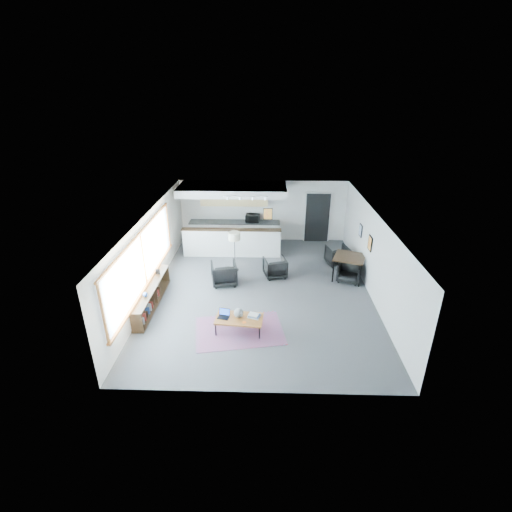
{
  "coord_description": "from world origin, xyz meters",
  "views": [
    {
      "loc": [
        0.15,
        -10.64,
        6.08
      ],
      "look_at": [
        -0.18,
        0.4,
        1.05
      ],
      "focal_mm": 26.0,
      "sensor_mm": 36.0,
      "label": 1
    }
  ],
  "objects_px": {
    "ceramic_pot": "(239,313)",
    "dining_chair_near": "(349,272)",
    "coffee_table": "(239,319)",
    "floor_lamp": "(234,238)",
    "dining_chair_far": "(337,256)",
    "book_stack": "(254,316)",
    "laptop": "(224,315)",
    "armchair_left": "(224,272)",
    "dining_table": "(350,259)",
    "armchair_right": "(275,267)",
    "microwave": "(253,217)"
  },
  "relations": [
    {
      "from": "dining_chair_far",
      "to": "armchair_right",
      "type": "bearing_deg",
      "value": 10.38
    },
    {
      "from": "ceramic_pot",
      "to": "floor_lamp",
      "type": "xyz_separation_m",
      "value": [
        -0.4,
        3.66,
        0.73
      ]
    },
    {
      "from": "coffee_table",
      "to": "ceramic_pot",
      "type": "relative_size",
      "value": 5.18
    },
    {
      "from": "coffee_table",
      "to": "floor_lamp",
      "type": "distance_m",
      "value": 3.83
    },
    {
      "from": "book_stack",
      "to": "floor_lamp",
      "type": "xyz_separation_m",
      "value": [
        -0.81,
        3.64,
        0.82
      ]
    },
    {
      "from": "coffee_table",
      "to": "book_stack",
      "type": "bearing_deg",
      "value": 13.73
    },
    {
      "from": "ceramic_pot",
      "to": "dining_chair_far",
      "type": "xyz_separation_m",
      "value": [
        3.39,
        4.29,
        -0.21
      ]
    },
    {
      "from": "dining_chair_far",
      "to": "book_stack",
      "type": "bearing_deg",
      "value": 41.11
    },
    {
      "from": "laptop",
      "to": "dining_table",
      "type": "height_order",
      "value": "dining_table"
    },
    {
      "from": "ceramic_pot",
      "to": "dining_chair_near",
      "type": "xyz_separation_m",
      "value": [
        3.57,
        2.95,
        -0.22
      ]
    },
    {
      "from": "coffee_table",
      "to": "microwave",
      "type": "xyz_separation_m",
      "value": [
        0.12,
        6.41,
        0.74
      ]
    },
    {
      "from": "dining_chair_near",
      "to": "dining_chair_far",
      "type": "xyz_separation_m",
      "value": [
        -0.18,
        1.34,
        0.01
      ]
    },
    {
      "from": "dining_chair_near",
      "to": "microwave",
      "type": "relative_size",
      "value": 1.14
    },
    {
      "from": "coffee_table",
      "to": "dining_chair_near",
      "type": "bearing_deg",
      "value": 45.2
    },
    {
      "from": "dining_chair_near",
      "to": "coffee_table",
      "type": "bearing_deg",
      "value": -118.89
    },
    {
      "from": "book_stack",
      "to": "armchair_left",
      "type": "height_order",
      "value": "armchair_left"
    },
    {
      "from": "dining_chair_near",
      "to": "microwave",
      "type": "height_order",
      "value": "microwave"
    },
    {
      "from": "laptop",
      "to": "microwave",
      "type": "relative_size",
      "value": 0.61
    },
    {
      "from": "dining_chair_near",
      "to": "dining_chair_far",
      "type": "height_order",
      "value": "dining_chair_far"
    },
    {
      "from": "dining_table",
      "to": "armchair_right",
      "type": "bearing_deg",
      "value": 177.7
    },
    {
      "from": "ceramic_pot",
      "to": "armchair_right",
      "type": "relative_size",
      "value": 0.34
    },
    {
      "from": "dining_chair_near",
      "to": "floor_lamp",
      "type": "bearing_deg",
      "value": -169.11
    },
    {
      "from": "laptop",
      "to": "floor_lamp",
      "type": "bearing_deg",
      "value": 102.56
    },
    {
      "from": "armchair_right",
      "to": "floor_lamp",
      "type": "height_order",
      "value": "floor_lamp"
    },
    {
      "from": "book_stack",
      "to": "armchair_left",
      "type": "xyz_separation_m",
      "value": [
        -1.1,
        2.62,
        -0.04
      ]
    },
    {
      "from": "floor_lamp",
      "to": "ceramic_pot",
      "type": "bearing_deg",
      "value": -83.78
    },
    {
      "from": "ceramic_pot",
      "to": "microwave",
      "type": "bearing_deg",
      "value": 88.78
    },
    {
      "from": "laptop",
      "to": "coffee_table",
      "type": "bearing_deg",
      "value": 4.32
    },
    {
      "from": "armchair_left",
      "to": "dining_table",
      "type": "xyz_separation_m",
      "value": [
        4.26,
        0.49,
        0.35
      ]
    },
    {
      "from": "book_stack",
      "to": "dining_table",
      "type": "distance_m",
      "value": 4.44
    },
    {
      "from": "armchair_right",
      "to": "floor_lamp",
      "type": "xyz_separation_m",
      "value": [
        -1.44,
        0.44,
        0.9
      ]
    },
    {
      "from": "laptop",
      "to": "dining_table",
      "type": "bearing_deg",
      "value": 50.55
    },
    {
      "from": "dining_table",
      "to": "dining_chair_far",
      "type": "xyz_separation_m",
      "value": [
        -0.18,
        1.17,
        -0.44
      ]
    },
    {
      "from": "ceramic_pot",
      "to": "laptop",
      "type": "bearing_deg",
      "value": 177.2
    },
    {
      "from": "laptop",
      "to": "microwave",
      "type": "height_order",
      "value": "microwave"
    },
    {
      "from": "book_stack",
      "to": "floor_lamp",
      "type": "bearing_deg",
      "value": 102.61
    },
    {
      "from": "ceramic_pot",
      "to": "dining_chair_far",
      "type": "relative_size",
      "value": 0.39
    },
    {
      "from": "laptop",
      "to": "dining_chair_near",
      "type": "relative_size",
      "value": 0.53
    },
    {
      "from": "floor_lamp",
      "to": "microwave",
      "type": "xyz_separation_m",
      "value": [
        0.53,
        2.7,
        -0.15
      ]
    },
    {
      "from": "dining_table",
      "to": "laptop",
      "type": "bearing_deg",
      "value": -141.97
    },
    {
      "from": "microwave",
      "to": "ceramic_pot",
      "type": "bearing_deg",
      "value": -85.57
    },
    {
      "from": "coffee_table",
      "to": "laptop",
      "type": "distance_m",
      "value": 0.43
    },
    {
      "from": "ceramic_pot",
      "to": "armchair_right",
      "type": "xyz_separation_m",
      "value": [
        1.04,
        3.23,
        -0.17
      ]
    },
    {
      "from": "dining_chair_near",
      "to": "laptop",
      "type": "bearing_deg",
      "value": -122.51
    },
    {
      "from": "coffee_table",
      "to": "microwave",
      "type": "distance_m",
      "value": 6.45
    },
    {
      "from": "coffee_table",
      "to": "armchair_left",
      "type": "relative_size",
      "value": 1.58
    },
    {
      "from": "coffee_table",
      "to": "microwave",
      "type": "relative_size",
      "value": 2.33
    },
    {
      "from": "floor_lamp",
      "to": "dining_table",
      "type": "relative_size",
      "value": 1.15
    },
    {
      "from": "laptop",
      "to": "ceramic_pot",
      "type": "distance_m",
      "value": 0.4
    },
    {
      "from": "book_stack",
      "to": "dining_table",
      "type": "relative_size",
      "value": 0.29
    }
  ]
}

